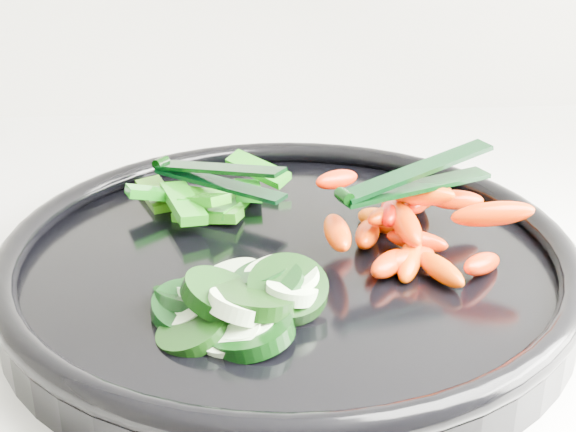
{
  "coord_description": "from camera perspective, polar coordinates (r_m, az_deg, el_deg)",
  "views": [
    {
      "loc": [
        0.11,
        1.15,
        1.2
      ],
      "look_at": [
        0.14,
        1.61,
        0.99
      ],
      "focal_mm": 50.0,
      "sensor_mm": 36.0,
      "label": 1
    }
  ],
  "objects": [
    {
      "name": "veggie_tray",
      "position": [
        0.53,
        0.0,
        -3.42
      ],
      "size": [
        0.4,
        0.4,
        0.04
      ],
      "color": "black",
      "rests_on": "counter"
    },
    {
      "name": "cucumber_pile",
      "position": [
        0.46,
        -3.81,
        -6.08
      ],
      "size": [
        0.12,
        0.11,
        0.04
      ],
      "color": "black",
      "rests_on": "veggie_tray"
    },
    {
      "name": "carrot_pile",
      "position": [
        0.54,
        8.44,
        -0.54
      ],
      "size": [
        0.14,
        0.16,
        0.05
      ],
      "color": "#F45300",
      "rests_on": "veggie_tray"
    },
    {
      "name": "pepper_pile",
      "position": [
        0.6,
        -6.14,
        1.32
      ],
      "size": [
        0.12,
        0.12,
        0.04
      ],
      "color": "#166109",
      "rests_on": "veggie_tray"
    },
    {
      "name": "tong_carrot",
      "position": [
        0.52,
        8.85,
        2.57
      ],
      "size": [
        0.11,
        0.06,
        0.02
      ],
      "color": "black",
      "rests_on": "carrot_pile"
    },
    {
      "name": "tong_pepper",
      "position": [
        0.59,
        -5.25,
        2.93
      ],
      "size": [
        0.1,
        0.08,
        0.02
      ],
      "color": "black",
      "rests_on": "pepper_pile"
    }
  ]
}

